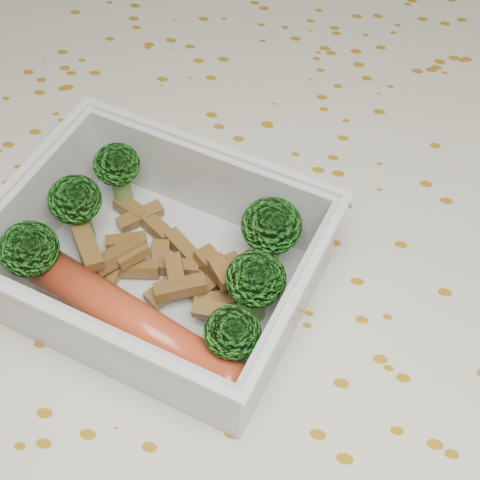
# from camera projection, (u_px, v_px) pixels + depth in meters

# --- Properties ---
(dining_table) EXTENTS (1.40, 0.90, 0.75)m
(dining_table) POSITION_uv_depth(u_px,v_px,m) (241.00, 318.00, 0.53)
(dining_table) COLOR brown
(dining_table) RESTS_ON ground
(tablecloth) EXTENTS (1.46, 0.96, 0.19)m
(tablecloth) POSITION_uv_depth(u_px,v_px,m) (241.00, 284.00, 0.49)
(tablecloth) COLOR beige
(tablecloth) RESTS_ON dining_table
(lunch_container) EXTENTS (0.23, 0.20, 0.07)m
(lunch_container) POSITION_uv_depth(u_px,v_px,m) (159.00, 267.00, 0.43)
(lunch_container) COLOR silver
(lunch_container) RESTS_ON tablecloth
(broccoli_florets) EXTENTS (0.18, 0.14, 0.06)m
(broccoli_florets) POSITION_uv_depth(u_px,v_px,m) (166.00, 242.00, 0.41)
(broccoli_florets) COLOR #608C3F
(broccoli_florets) RESTS_ON lunch_container
(meat_pile) EXTENTS (0.13, 0.09, 0.03)m
(meat_pile) POSITION_uv_depth(u_px,v_px,m) (175.00, 264.00, 0.44)
(meat_pile) COLOR brown
(meat_pile) RESTS_ON lunch_container
(sausage) EXTENTS (0.16, 0.08, 0.03)m
(sausage) POSITION_uv_depth(u_px,v_px,m) (130.00, 320.00, 0.40)
(sausage) COLOR #B93F20
(sausage) RESTS_ON lunch_container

